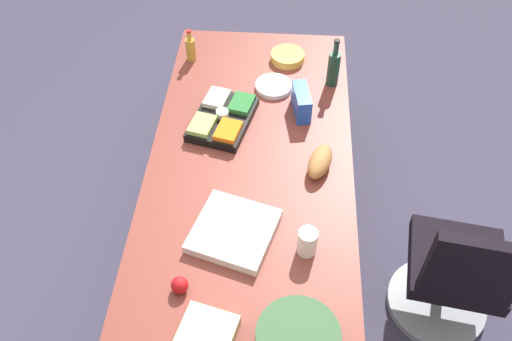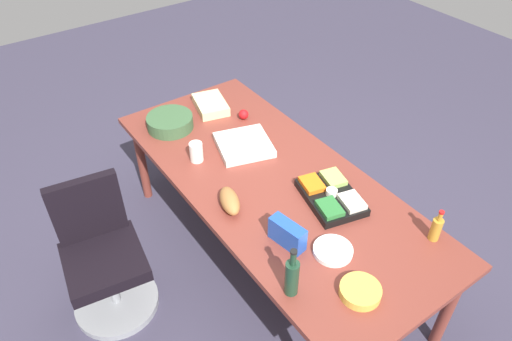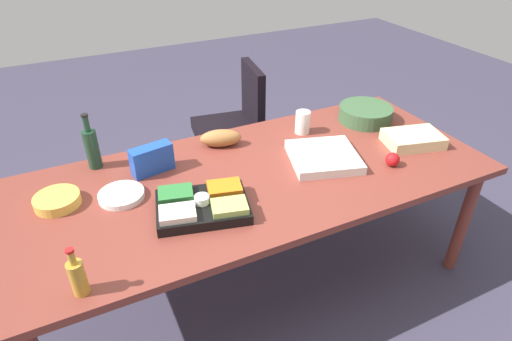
# 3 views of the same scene
# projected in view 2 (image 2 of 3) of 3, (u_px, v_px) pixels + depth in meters

# --- Properties ---
(ground_plane) EXTENTS (10.00, 10.00, 0.00)m
(ground_plane) POSITION_uv_depth(u_px,v_px,m) (270.00, 257.00, 3.59)
(ground_plane) COLOR #3B364A
(conference_table) EXTENTS (2.50, 1.08, 0.78)m
(conference_table) POSITION_uv_depth(u_px,v_px,m) (272.00, 187.00, 3.13)
(conference_table) COLOR brown
(conference_table) RESTS_ON ground
(office_chair) EXTENTS (0.56, 0.56, 0.95)m
(office_chair) POSITION_uv_depth(u_px,v_px,m) (105.00, 264.00, 3.06)
(office_chair) COLOR gray
(office_chair) RESTS_ON ground
(paper_plate_stack) EXTENTS (0.24, 0.24, 0.03)m
(paper_plate_stack) POSITION_uv_depth(u_px,v_px,m) (333.00, 251.00, 2.61)
(paper_plate_stack) COLOR white
(paper_plate_stack) RESTS_ON conference_table
(wine_bottle) EXTENTS (0.09, 0.09, 0.31)m
(wine_bottle) POSITION_uv_depth(u_px,v_px,m) (292.00, 277.00, 2.35)
(wine_bottle) COLOR #1B3B28
(wine_bottle) RESTS_ON conference_table
(mayo_jar) EXTENTS (0.10, 0.10, 0.14)m
(mayo_jar) POSITION_uv_depth(u_px,v_px,m) (196.00, 152.00, 3.20)
(mayo_jar) COLOR white
(mayo_jar) RESTS_ON conference_table
(sheet_cake) EXTENTS (0.36, 0.29, 0.07)m
(sheet_cake) POSITION_uv_depth(u_px,v_px,m) (211.00, 105.00, 3.72)
(sheet_cake) COLOR beige
(sheet_cake) RESTS_ON conference_table
(salad_bowl) EXTENTS (0.39, 0.39, 0.10)m
(salad_bowl) POSITION_uv_depth(u_px,v_px,m) (170.00, 122.00, 3.51)
(salad_bowl) COLOR #385B37
(salad_bowl) RESTS_ON conference_table
(chip_bowl) EXTENTS (0.27, 0.27, 0.05)m
(chip_bowl) POSITION_uv_depth(u_px,v_px,m) (360.00, 291.00, 2.39)
(chip_bowl) COLOR gold
(chip_bowl) RESTS_ON conference_table
(veggie_tray) EXTENTS (0.48, 0.39, 0.09)m
(veggie_tray) POSITION_uv_depth(u_px,v_px,m) (331.00, 196.00, 2.92)
(veggie_tray) COLOR black
(veggie_tray) RESTS_ON conference_table
(chip_bag_blue) EXTENTS (0.23, 0.12, 0.15)m
(chip_bag_blue) POSITION_uv_depth(u_px,v_px,m) (287.00, 234.00, 2.62)
(chip_bag_blue) COLOR #1D4BB4
(chip_bag_blue) RESTS_ON conference_table
(bread_loaf) EXTENTS (0.26, 0.18, 0.10)m
(bread_loaf) POSITION_uv_depth(u_px,v_px,m) (230.00, 201.00, 2.86)
(bread_loaf) COLOR #A66C38
(bread_loaf) RESTS_ON conference_table
(pizza_box) EXTENTS (0.45, 0.45, 0.05)m
(pizza_box) POSITION_uv_depth(u_px,v_px,m) (244.00, 145.00, 3.34)
(pizza_box) COLOR silver
(pizza_box) RESTS_ON conference_table
(apple_red) EXTENTS (0.08, 0.08, 0.08)m
(apple_red) POSITION_uv_depth(u_px,v_px,m) (244.00, 114.00, 3.61)
(apple_red) COLOR red
(apple_red) RESTS_ON conference_table
(dressing_bottle) EXTENTS (0.07, 0.07, 0.21)m
(dressing_bottle) POSITION_uv_depth(u_px,v_px,m) (436.00, 228.00, 2.65)
(dressing_bottle) COLOR #BD8A2B
(dressing_bottle) RESTS_ON conference_table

